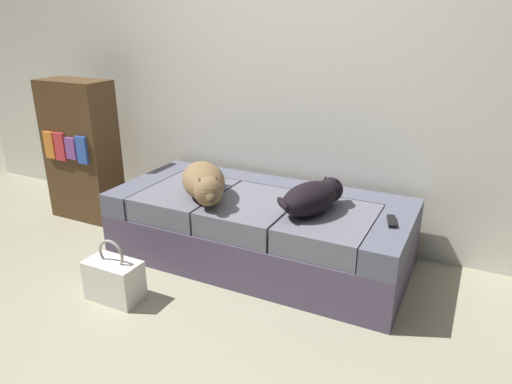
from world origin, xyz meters
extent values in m
plane|color=#9C997C|center=(0.00, 0.00, 0.00)|extent=(10.00, 10.00, 0.00)
cube|color=silver|center=(0.00, 1.68, 1.40)|extent=(6.40, 0.10, 2.80)
cube|color=#50445B|center=(0.00, 1.13, 0.15)|extent=(1.92, 0.86, 0.30)
cube|color=#575869|center=(-0.86, 1.13, 0.38)|extent=(0.20, 0.86, 0.15)
cube|color=#575869|center=(0.86, 1.13, 0.38)|extent=(0.20, 0.86, 0.15)
cube|color=#575869|center=(0.00, 1.46, 0.38)|extent=(1.52, 0.20, 0.15)
cube|color=slate|center=(-0.51, 1.03, 0.38)|extent=(0.49, 0.64, 0.15)
cube|color=slate|center=(0.00, 1.03, 0.38)|extent=(0.49, 0.64, 0.15)
cube|color=slate|center=(0.51, 1.03, 0.38)|extent=(0.49, 0.64, 0.15)
ellipsoid|color=brown|center=(-0.33, 0.98, 0.56)|extent=(0.51, 0.53, 0.22)
sphere|color=brown|center=(-0.18, 0.81, 0.57)|extent=(0.18, 0.18, 0.18)
ellipsoid|color=#4A3925|center=(-0.13, 0.75, 0.56)|extent=(0.12, 0.12, 0.06)
cone|color=#4A3925|center=(-0.15, 0.84, 0.63)|extent=(0.05, 0.05, 0.05)
cone|color=#4A3925|center=(-0.22, 0.78, 0.63)|extent=(0.05, 0.05, 0.05)
ellipsoid|color=brown|center=(-0.43, 1.18, 0.57)|extent=(0.19, 0.08, 0.05)
ellipsoid|color=black|center=(0.38, 1.02, 0.55)|extent=(0.36, 0.47, 0.19)
sphere|color=black|center=(0.45, 1.20, 0.55)|extent=(0.15, 0.15, 0.15)
ellipsoid|color=black|center=(0.47, 1.27, 0.54)|extent=(0.08, 0.10, 0.05)
cone|color=black|center=(0.41, 1.22, 0.61)|extent=(0.04, 0.04, 0.04)
cone|color=black|center=(0.49, 1.19, 0.61)|extent=(0.04, 0.04, 0.04)
ellipsoid|color=black|center=(0.28, 0.86, 0.56)|extent=(0.14, 0.15, 0.04)
cube|color=black|center=(0.85, 1.09, 0.46)|extent=(0.08, 0.16, 0.02)
cube|color=silver|center=(-0.54, 0.33, 0.12)|extent=(0.32, 0.18, 0.24)
torus|color=#A59D95|center=(-0.54, 0.33, 0.29)|extent=(0.18, 0.02, 0.18)
cube|color=#50361D|center=(-1.58, 1.18, 0.55)|extent=(0.56, 0.28, 1.10)
cube|color=orange|center=(-1.75, 1.02, 0.61)|extent=(0.09, 0.02, 0.21)
cube|color=#D3353A|center=(-1.64, 1.02, 0.61)|extent=(0.09, 0.02, 0.22)
cube|color=#854996|center=(-1.53, 1.02, 0.61)|extent=(0.09, 0.02, 0.17)
cube|color=#3459B6|center=(-1.41, 1.02, 0.61)|extent=(0.09, 0.02, 0.21)
camera|label=1|loc=(1.23, -1.40, 1.55)|focal=32.82mm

